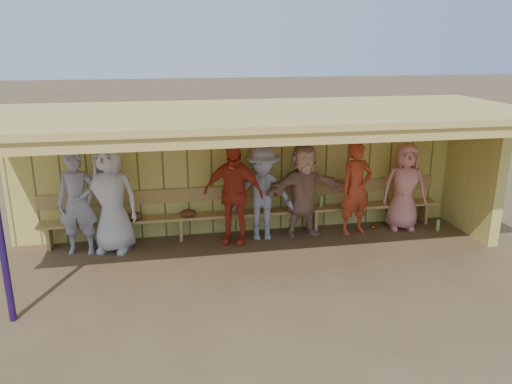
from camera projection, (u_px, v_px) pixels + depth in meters
ground at (260, 256)px, 8.55m from camera, size 90.00×90.00×0.00m
player_a at (78, 203)px, 8.45m from camera, size 0.71×0.51×1.81m
player_b at (111, 197)px, 8.54m from camera, size 1.09×0.88×1.95m
player_d at (233, 194)px, 8.91m from camera, size 1.18×0.83×1.86m
player_e at (262, 193)px, 9.10m from camera, size 1.20×0.78×1.76m
player_f at (303, 191)px, 9.24m from camera, size 1.71×0.82×1.77m
player_g at (356, 189)px, 9.37m from camera, size 0.72×0.55×1.77m
player_h at (405, 187)px, 9.61m from camera, size 0.93×0.72×1.70m
dugout_structure at (274, 150)px, 8.78m from camera, size 8.80×3.20×2.50m
bench at (248, 207)px, 9.45m from camera, size 7.60×0.34×0.93m
dugout_equipment at (199, 214)px, 9.17m from camera, size 6.23×0.62×0.80m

